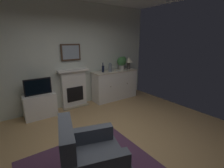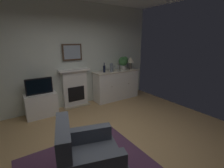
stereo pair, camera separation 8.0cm
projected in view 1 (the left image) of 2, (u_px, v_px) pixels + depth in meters
The scene contains 15 objects.
ground_plane at pixel (116, 147), 3.03m from camera, with size 5.43×4.72×0.10m, color tan.
wall_rear at pixel (67, 56), 4.47m from camera, with size 5.43×0.06×2.92m, color silver.
fireplace_unit at pixel (74, 88), 4.66m from camera, with size 0.87×0.30×1.10m.
framed_picture at pixel (71, 52), 4.42m from camera, with size 0.55×0.04×0.45m.
sideboard_cabinet at pixel (115, 85), 5.28m from camera, with size 1.53×0.49×0.94m.
table_lamp at pixel (129, 61), 5.40m from camera, with size 0.26×0.26×0.40m.
wine_bottle at pixel (103, 69), 4.89m from camera, with size 0.08×0.08×0.29m.
wine_glass_left at pixel (113, 67), 5.09m from camera, with size 0.07×0.07×0.16m.
wine_glass_center at pixel (117, 67), 5.11m from camera, with size 0.07×0.07×0.16m.
wine_glass_right at pixel (120, 67), 5.16m from camera, with size 0.07×0.07×0.16m.
vase_decorative at pixel (110, 67), 4.96m from camera, with size 0.11×0.11×0.28m.
tv_cabinet at pixel (40, 105), 4.06m from camera, with size 0.75×0.42×0.60m.
tv_set at pixel (38, 87), 3.91m from camera, with size 0.62×0.07×0.40m.
potted_plant_small at pixel (122, 62), 5.29m from camera, with size 0.30×0.30×0.43m.
armchair at pixel (89, 159), 2.13m from camera, with size 0.99×0.96×0.92m.
Camera 1 is at (-1.56, -2.09, 1.90)m, focal length 25.84 mm.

